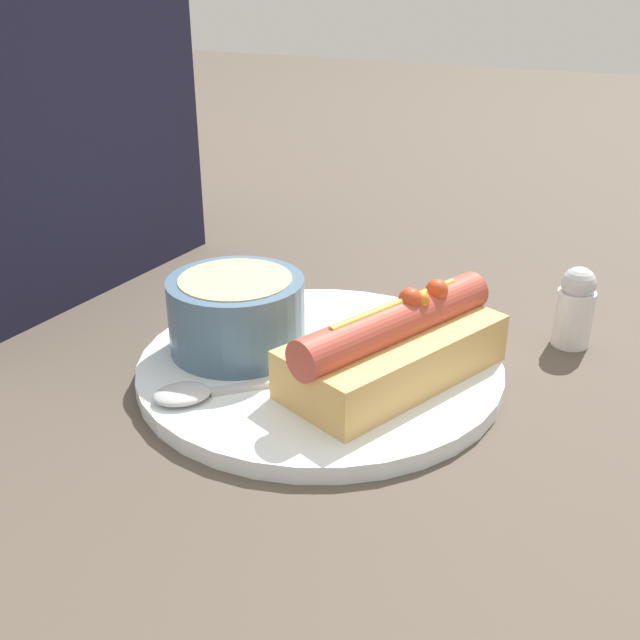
% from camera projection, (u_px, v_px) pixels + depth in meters
% --- Properties ---
extents(ground_plane, '(4.00, 4.00, 0.00)m').
position_uv_depth(ground_plane, '(320.00, 374.00, 0.56)').
color(ground_plane, '#4C4238').
extents(dinner_plate, '(0.27, 0.27, 0.01)m').
position_uv_depth(dinner_plate, '(320.00, 366.00, 0.56)').
color(dinner_plate, white).
rests_on(dinner_plate, ground_plane).
extents(hot_dog, '(0.18, 0.12, 0.07)m').
position_uv_depth(hot_dog, '(395.00, 346.00, 0.52)').
color(hot_dog, '#DBAD60').
rests_on(hot_dog, dinner_plate).
extents(soup_bowl, '(0.10, 0.10, 0.06)m').
position_uv_depth(soup_bowl, '(237.00, 310.00, 0.56)').
color(soup_bowl, slate).
rests_on(soup_bowl, dinner_plate).
extents(spoon, '(0.13, 0.12, 0.01)m').
position_uv_depth(spoon, '(211.00, 390.00, 0.51)').
color(spoon, '#B7B7BC').
rests_on(spoon, dinner_plate).
extents(salt_shaker, '(0.03, 0.03, 0.07)m').
position_uv_depth(salt_shaker, '(575.00, 307.00, 0.60)').
color(salt_shaker, silver).
rests_on(salt_shaker, ground_plane).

